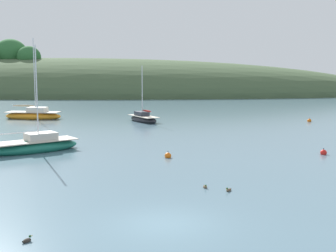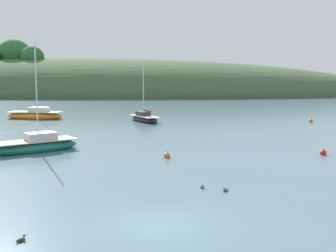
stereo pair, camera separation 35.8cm
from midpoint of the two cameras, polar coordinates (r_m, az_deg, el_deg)
name	(u,v)px [view 1 (the left image)]	position (r m, az deg, el deg)	size (l,w,h in m)	color
ground_plane	(164,224)	(17.35, -1.05, -12.25)	(400.00, 400.00, 0.00)	slate
far_shoreline_hill	(61,94)	(107.34, -13.46, 3.93)	(150.00, 36.00, 20.99)	#425638
sailboat_red_portside	(143,119)	(50.32, -3.34, 0.95)	(4.15, 5.34, 6.37)	#232328
sailboat_navy_dinghy	(35,146)	(33.34, -16.74, -2.43)	(6.42, 5.63, 7.68)	#196B56
sailboat_grey_yawl	(33,115)	(55.48, -16.80, 1.32)	(6.99, 3.10, 9.63)	orange
mooring_buoy_channel	(168,156)	(29.73, -0.35, -3.79)	(0.44, 0.44, 0.54)	orange
mooring_buoy_outer	(324,153)	(32.57, 18.73, -3.21)	(0.44, 0.44, 0.54)	red
mooring_buoy_inner	(309,121)	(52.40, 17.22, 0.65)	(0.44, 0.44, 0.54)	orange
duck_lone_left	(205,187)	(22.36, 4.24, -7.66)	(0.23, 0.43, 0.24)	brown
duck_lone_right	(27,240)	(16.40, -17.99, -13.58)	(0.33, 0.40, 0.24)	#2D2823
duck_lead	(229,190)	(21.91, 7.19, -8.01)	(0.35, 0.38, 0.24)	brown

